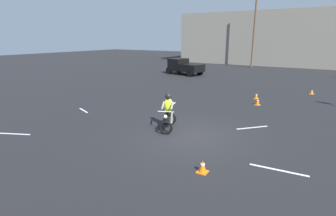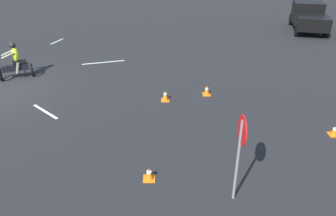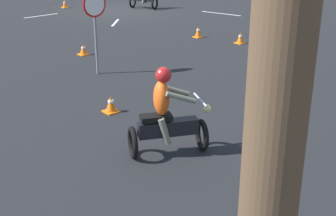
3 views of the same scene
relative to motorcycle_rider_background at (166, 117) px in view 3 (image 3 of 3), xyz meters
The scene contains 13 objects.
ground_plane 15.85m from the motorcycle_rider_background, 121.22° to the right, with size 120.00×120.00×0.00m, color black.
motorcycle_rider_background is the anchor object (origin of this frame).
stop_sign 5.47m from the motorcycle_rider_background, 108.30° to the right, with size 0.70×0.08×2.30m.
traffic_cone_near_left 2.48m from the motorcycle_rider_background, 98.50° to the right, with size 0.32×0.32×0.38m.
traffic_cone_near_right 9.78m from the motorcycle_rider_background, 136.42° to the right, with size 0.32×0.32×0.42m.
traffic_cone_mid_left 17.41m from the motorcycle_rider_background, 111.90° to the right, with size 0.32×0.32×0.40m.
traffic_cone_far_right 4.70m from the motorcycle_rider_background, 163.44° to the right, with size 0.32×0.32×0.33m.
traffic_cone_far_center 9.11m from the motorcycle_rider_background, 146.24° to the right, with size 0.32×0.32×0.40m.
traffic_cone_far_left 7.64m from the motorcycle_rider_background, 108.63° to the right, with size 0.32×0.32×0.35m.
lane_stripe_e 15.45m from the motorcycle_rider_background, 107.00° to the right, with size 0.10×1.75×0.01m, color silver.
lane_stripe_ne 12.79m from the motorcycle_rider_background, 119.34° to the right, with size 0.10×1.59×0.01m, color silver.
lane_stripe_n 15.10m from the motorcycle_rider_background, 139.42° to the right, with size 0.10×2.14×0.01m, color silver.
utility_pole_near 6.74m from the motorcycle_rider_background, 54.59° to the left, with size 0.24×0.24×7.16m, color brown.
Camera 3 is at (13.09, 19.51, 3.90)m, focal length 50.00 mm.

